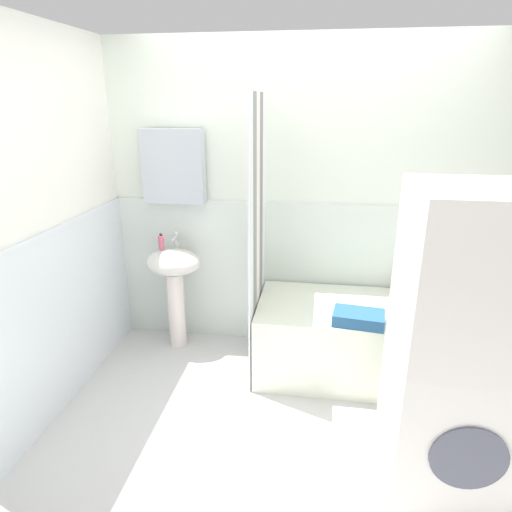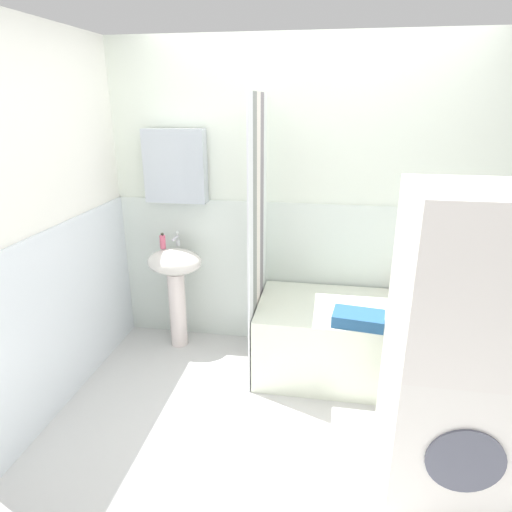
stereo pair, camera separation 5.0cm
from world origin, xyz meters
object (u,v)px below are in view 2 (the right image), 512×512
at_px(body_wash_bottle, 402,281).
at_px(washer_dryer_stack, 459,353).
at_px(towel_folded, 358,319).
at_px(shampoo_bottle, 412,282).
at_px(sink, 176,276).
at_px(conditioner_bottle, 427,283).
at_px(soap_dispenser, 163,242).
at_px(bathtub, 355,340).
at_px(lotion_bottle, 440,282).

xyz_separation_m(body_wash_bottle, washer_dryer_stack, (0.07, -1.28, 0.16)).
distance_m(towel_folded, washer_dryer_stack, 0.85).
bearing_deg(shampoo_bottle, towel_folded, -126.14).
bearing_deg(sink, body_wash_bottle, 4.19).
bearing_deg(conditioner_bottle, soap_dispenser, -177.78).
height_order(sink, towel_folded, sink).
height_order(bathtub, towel_folded, towel_folded).
height_order(lotion_bottle, washer_dryer_stack, washer_dryer_stack).
height_order(soap_dispenser, shampoo_bottle, soap_dispenser).
bearing_deg(washer_dryer_stack, soap_dispenser, 148.91).
bearing_deg(washer_dryer_stack, conditioner_bottle, 85.30).
xyz_separation_m(towel_folded, washer_dryer_stack, (0.42, -0.70, 0.21)).
relative_size(shampoo_bottle, washer_dryer_stack, 0.11).
height_order(conditioner_bottle, towel_folded, conditioner_bottle).
bearing_deg(towel_folded, shampoo_bottle, 53.86).
bearing_deg(sink, bathtub, -7.28).
bearing_deg(lotion_bottle, towel_folded, -137.75).
relative_size(sink, soap_dispenser, 6.37).
distance_m(bathtub, towel_folded, 0.41).
xyz_separation_m(bathtub, lotion_bottle, (0.61, 0.30, 0.38)).
bearing_deg(lotion_bottle, shampoo_bottle, 176.89).
bearing_deg(bathtub, washer_dryer_stack, -67.00).
relative_size(lotion_bottle, shampoo_bottle, 1.21).
height_order(soap_dispenser, towel_folded, soap_dispenser).
relative_size(sink, lotion_bottle, 3.76).
xyz_separation_m(shampoo_bottle, washer_dryer_stack, (-0.00, -1.28, 0.17)).
xyz_separation_m(body_wash_bottle, towel_folded, (-0.35, -0.58, -0.05)).
distance_m(sink, bathtub, 1.48).
height_order(lotion_bottle, towel_folded, lotion_bottle).
bearing_deg(bathtub, towel_folded, -92.56).
xyz_separation_m(shampoo_bottle, body_wash_bottle, (-0.07, -0.00, 0.01)).
xyz_separation_m(bathtub, conditioner_bottle, (0.51, 0.28, 0.38)).
distance_m(conditioner_bottle, towel_folded, 0.76).
xyz_separation_m(bathtub, towel_folded, (-0.01, -0.26, 0.31)).
distance_m(sink, body_wash_bottle, 1.77).
xyz_separation_m(soap_dispenser, body_wash_bottle, (1.86, 0.11, -0.26)).
bearing_deg(towel_folded, conditioner_bottle, 45.83).
relative_size(sink, towel_folded, 2.53).
height_order(body_wash_bottle, towel_folded, body_wash_bottle).
height_order(bathtub, body_wash_bottle, body_wash_bottle).
relative_size(sink, bathtub, 0.59).
bearing_deg(sink, conditioner_bottle, 2.78).
bearing_deg(shampoo_bottle, body_wash_bottle, -176.91).
bearing_deg(lotion_bottle, washer_dryer_stack, -99.09).
bearing_deg(lotion_bottle, sink, -176.57).
distance_m(soap_dispenser, body_wash_bottle, 1.88).
xyz_separation_m(sink, bathtub, (1.43, -0.18, -0.34)).
xyz_separation_m(sink, soap_dispenser, (-0.09, 0.02, 0.28)).
distance_m(sink, washer_dryer_stack, 2.18).
relative_size(soap_dispenser, bathtub, 0.09).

